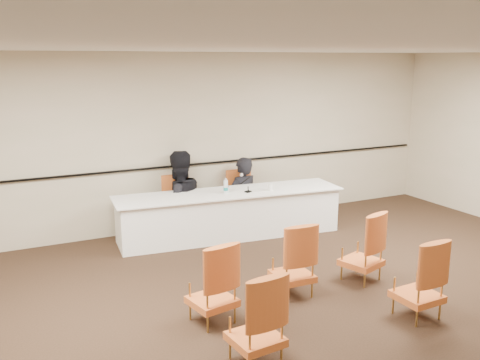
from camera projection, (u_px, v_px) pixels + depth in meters
name	position (u px, v px, depth m)	size (l,w,h in m)	color
floor	(321.00, 321.00, 6.01)	(10.00, 10.00, 0.00)	black
ceiling	(331.00, 47.00, 5.34)	(10.00, 10.00, 0.00)	silver
wall_back	(190.00, 141.00, 9.17)	(10.00, 0.04, 3.00)	#BCB394
wall_rail	(191.00, 165.00, 9.22)	(9.80, 0.04, 0.03)	black
panel_table	(230.00, 214.00, 8.82)	(3.77, 0.87, 0.75)	white
panelist_main	(242.00, 204.00, 9.49)	(0.61, 0.40, 1.67)	black
panelist_main_chair	(242.00, 198.00, 9.46)	(0.50, 0.50, 0.95)	orange
panelist_second	(178.00, 206.00, 9.07)	(0.93, 0.73, 1.92)	black
panelist_second_chair	(178.00, 204.00, 9.07)	(0.50, 0.50, 0.95)	orange
papers	(256.00, 190.00, 8.84)	(0.30, 0.22, 0.00)	white
microphone	(248.00, 183.00, 8.70)	(0.11, 0.21, 0.30)	black
water_bottle	(226.00, 186.00, 8.65)	(0.07, 0.07, 0.24)	teal
drinking_glass	(227.00, 190.00, 8.69)	(0.06, 0.06, 0.10)	silver
coffee_cup	(270.00, 187.00, 8.84)	(0.08, 0.08, 0.12)	white
aud_chair_front_left	(212.00, 282.00, 5.90)	(0.50, 0.50, 0.95)	orange
aud_chair_front_mid	(293.00, 259.00, 6.59)	(0.50, 0.50, 0.95)	orange
aud_chair_front_right	(362.00, 246.00, 7.03)	(0.50, 0.50, 0.95)	orange
aud_chair_back_left	(256.00, 317.00, 5.09)	(0.50, 0.50, 0.95)	orange
aud_chair_back_right	(418.00, 278.00, 6.02)	(0.50, 0.50, 0.95)	orange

